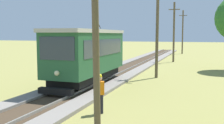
# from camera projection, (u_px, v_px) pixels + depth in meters

# --- Properties ---
(red_tram) EXTENTS (2.60, 8.54, 4.79)m
(red_tram) POSITION_uv_depth(u_px,v_px,m) (88.00, 54.00, 17.87)
(red_tram) COLOR #235633
(red_tram) RESTS_ON rail_right
(utility_pole_near_tram) EXTENTS (1.40, 0.55, 8.45)m
(utility_pole_near_tram) POSITION_uv_depth(u_px,v_px,m) (95.00, 10.00, 9.02)
(utility_pole_near_tram) COLOR brown
(utility_pole_near_tram) RESTS_ON ground
(utility_pole_mid) EXTENTS (1.40, 0.43, 8.08)m
(utility_pole_mid) POSITION_uv_depth(u_px,v_px,m) (157.00, 26.00, 21.31)
(utility_pole_mid) COLOR brown
(utility_pole_mid) RESTS_ON ground
(utility_pole_far) EXTENTS (1.40, 0.47, 7.51)m
(utility_pole_far) POSITION_uv_depth(u_px,v_px,m) (174.00, 32.00, 33.55)
(utility_pole_far) COLOR brown
(utility_pole_far) RESTS_ON ground
(utility_pole_distant) EXTENTS (1.40, 0.51, 7.81)m
(utility_pole_distant) POSITION_uv_depth(u_px,v_px,m) (183.00, 32.00, 47.86)
(utility_pole_distant) COLOR brown
(utility_pole_distant) RESTS_ON ground
(gravel_pile) EXTENTS (2.69, 2.69, 1.23)m
(gravel_pile) POSITION_uv_depth(u_px,v_px,m) (59.00, 67.00, 23.87)
(gravel_pile) COLOR #9E998E
(gravel_pile) RESTS_ON ground
(track_worker) EXTENTS (0.45, 0.40, 1.78)m
(track_worker) POSITION_uv_depth(u_px,v_px,m) (100.00, 92.00, 11.73)
(track_worker) COLOR black
(track_worker) RESTS_ON ground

